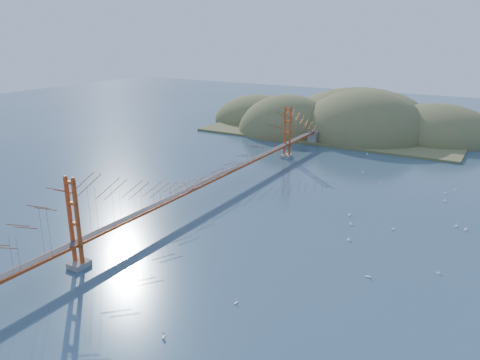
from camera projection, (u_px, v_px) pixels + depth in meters
The scene contains 19 objects.
ground at pixel (214, 196), 82.34m from camera, with size 320.00×320.00×0.00m, color #324E64.
bridge at pixel (214, 157), 80.33m from camera, with size 2.20×94.40×12.00m.
far_headlands at pixel (349, 129), 137.39m from camera, with size 84.00×58.00×25.00m.
sailboat_7 at pixel (363, 172), 95.66m from camera, with size 0.54×0.49×0.61m.
sailboat_4 at pixel (456, 226), 69.39m from camera, with size 0.57×0.62×0.70m.
sailboat_10 at pixel (236, 302), 50.00m from camera, with size 0.46×0.52×0.60m.
sailboat_12 at pixel (367, 154), 109.37m from camera, with size 0.50×0.44×0.57m.
sailboat_3 at pixel (381, 183), 88.85m from camera, with size 0.51×0.49×0.58m.
sailboat_13 at pixel (368, 276), 55.29m from camera, with size 0.66×0.60×0.74m.
sailboat_1 at pixel (349, 239), 64.99m from camera, with size 0.69×0.69×0.72m.
sailboat_15 at pixel (445, 200), 79.71m from camera, with size 0.51×0.63×0.75m.
sailboat_17 at pixel (445, 193), 83.38m from camera, with size 0.65×0.63×0.73m.
sailboat_6 at pixel (164, 336), 44.49m from camera, with size 0.63×0.63×0.70m.
sailboat_8 at pixel (456, 190), 85.04m from camera, with size 0.53×0.53×0.57m.
sailboat_2 at pixel (438, 272), 56.15m from camera, with size 0.54×0.54×0.57m.
sailboat_0 at pixel (349, 215), 73.62m from camera, with size 0.50×0.61×0.71m.
sailboat_14 at pixel (393, 229), 68.40m from camera, with size 0.52×0.56×0.63m.
sailboat_5 at pixel (466, 229), 68.31m from camera, with size 0.62×0.64×0.72m.
sailboat_16 at pixel (351, 223), 70.29m from camera, with size 0.61×0.61×0.64m.
Camera 1 is at (43.40, -64.36, 27.98)m, focal length 35.00 mm.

